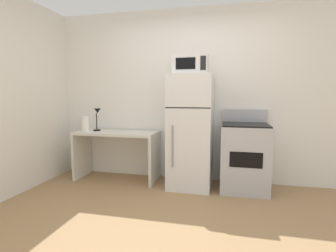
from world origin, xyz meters
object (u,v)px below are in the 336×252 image
Objects in this scene: desk at (117,146)px; refrigerator at (191,132)px; oven_range at (244,157)px; desk_lamp at (97,116)px; paper_towel_roll at (85,124)px; microwave at (191,65)px.

refrigerator is (1.16, -0.05, 0.26)m from desk.
desk is at bearing 177.47° from refrigerator.
refrigerator reaches higher than oven_range.
desk_lamp reaches higher than paper_towel_roll.
paper_towel_roll is (-0.13, -0.14, -0.12)m from desk_lamp.
desk_lamp is 0.22m from paper_towel_roll.
refrigerator is 3.46× the size of microwave.
paper_towel_roll is at bearing -133.01° from desk_lamp.
refrigerator reaches higher than desk.
desk is at bearing -2.50° from desk_lamp.
desk is 0.79× the size of refrigerator.
desk_lamp is 0.77× the size of microwave.
microwave is 1.46m from oven_range.
refrigerator is at bearing 90.32° from microwave.
oven_range is (1.90, -0.03, -0.06)m from desk.
desk_lamp is at bearing 177.48° from refrigerator.
microwave is at bearing -89.68° from refrigerator.
desk_lamp is 1.65m from microwave.
desk is 2.74× the size of microwave.
microwave is (1.48, -0.09, 0.73)m from desk_lamp.
desk_lamp reaches higher than oven_range.
oven_range is at bearing -1.23° from desk_lamp.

